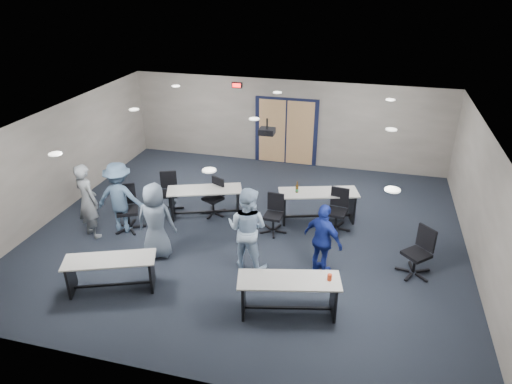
% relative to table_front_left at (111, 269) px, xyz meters
% --- Properties ---
extents(floor, '(10.00, 10.00, 0.00)m').
position_rel_table_front_left_xyz_m(floor, '(2.03, 2.80, -0.48)').
color(floor, black).
rests_on(floor, ground).
extents(back_wall, '(10.00, 0.04, 2.70)m').
position_rel_table_front_left_xyz_m(back_wall, '(2.03, 7.30, 0.87)').
color(back_wall, slate).
rests_on(back_wall, floor).
extents(front_wall, '(10.00, 0.04, 2.70)m').
position_rel_table_front_left_xyz_m(front_wall, '(2.03, -1.70, 0.87)').
color(front_wall, slate).
rests_on(front_wall, floor).
extents(left_wall, '(0.04, 9.00, 2.70)m').
position_rel_table_front_left_xyz_m(left_wall, '(-2.97, 2.80, 0.87)').
color(left_wall, slate).
rests_on(left_wall, floor).
extents(right_wall, '(0.04, 9.00, 2.70)m').
position_rel_table_front_left_xyz_m(right_wall, '(7.03, 2.80, 0.87)').
color(right_wall, slate).
rests_on(right_wall, floor).
extents(ceiling, '(10.00, 9.00, 0.04)m').
position_rel_table_front_left_xyz_m(ceiling, '(2.03, 2.80, 2.22)').
color(ceiling, white).
rests_on(ceiling, back_wall).
extents(double_door, '(2.00, 0.07, 2.20)m').
position_rel_table_front_left_xyz_m(double_door, '(2.03, 7.26, 0.57)').
color(double_door, black).
rests_on(double_door, back_wall).
extents(exit_sign, '(0.32, 0.07, 0.18)m').
position_rel_table_front_left_xyz_m(exit_sign, '(0.43, 7.24, 1.97)').
color(exit_sign, black).
rests_on(exit_sign, back_wall).
extents(ceiling_projector, '(0.35, 0.32, 0.37)m').
position_rel_table_front_left_xyz_m(ceiling_projector, '(2.33, 3.30, 1.92)').
color(ceiling_projector, black).
rests_on(ceiling_projector, ceiling).
extents(ceiling_can_lights, '(6.24, 5.74, 0.02)m').
position_rel_table_front_left_xyz_m(ceiling_can_lights, '(2.03, 3.05, 2.19)').
color(ceiling_can_lights, white).
rests_on(ceiling_can_lights, ceiling).
extents(table_front_left, '(1.83, 1.17, 0.71)m').
position_rel_table_front_left_xyz_m(table_front_left, '(0.00, 0.00, 0.00)').
color(table_front_left, '#B7B5AD').
rests_on(table_front_left, floor).
extents(table_front_right, '(1.94, 1.01, 0.87)m').
position_rel_table_front_left_xyz_m(table_front_right, '(3.49, 0.19, 0.03)').
color(table_front_right, '#B7B5AD').
rests_on(table_front_right, floor).
extents(table_back_left, '(1.96, 1.22, 0.75)m').
position_rel_table_front_left_xyz_m(table_back_left, '(0.74, 3.28, 0.03)').
color(table_back_left, '#B7B5AD').
rests_on(table_back_left, floor).
extents(table_back_right, '(2.04, 1.19, 1.08)m').
position_rel_table_front_left_xyz_m(table_back_right, '(3.53, 3.77, 0.06)').
color(table_back_right, '#B7B5AD').
rests_on(table_back_right, floor).
extents(chair_back_a, '(0.82, 0.82, 1.01)m').
position_rel_table_front_left_xyz_m(chair_back_a, '(-0.28, 3.35, 0.02)').
color(chair_back_a, black).
rests_on(chair_back_a, floor).
extents(chair_back_b, '(0.81, 0.81, 0.97)m').
position_rel_table_front_left_xyz_m(chair_back_b, '(0.91, 3.40, 0.00)').
color(chair_back_b, black).
rests_on(chair_back_b, floor).
extents(chair_back_c, '(0.63, 0.63, 0.95)m').
position_rel_table_front_left_xyz_m(chair_back_c, '(2.59, 2.91, -0.01)').
color(chair_back_c, black).
rests_on(chair_back_c, floor).
extents(chair_back_d, '(0.74, 0.74, 1.03)m').
position_rel_table_front_left_xyz_m(chair_back_d, '(4.04, 3.41, 0.03)').
color(chair_back_d, black).
rests_on(chair_back_d, floor).
extents(chair_loose_left, '(0.94, 0.94, 1.11)m').
position_rel_table_front_left_xyz_m(chair_loose_left, '(-0.83, 2.17, 0.07)').
color(chair_loose_left, black).
rests_on(chair_loose_left, floor).
extents(chair_loose_right, '(0.94, 0.94, 1.05)m').
position_rel_table_front_left_xyz_m(chair_loose_right, '(5.79, 2.01, 0.05)').
color(chair_loose_right, black).
rests_on(chair_loose_right, floor).
extents(person_gray, '(0.79, 0.68, 1.83)m').
position_rel_table_front_left_xyz_m(person_gray, '(-1.53, 1.70, 0.43)').
color(person_gray, gray).
rests_on(person_gray, floor).
extents(person_plaid, '(0.90, 0.64, 1.72)m').
position_rel_table_front_left_xyz_m(person_plaid, '(0.35, 1.33, 0.38)').
color(person_plaid, slate).
rests_on(person_plaid, floor).
extents(person_lightblue, '(0.99, 0.83, 1.83)m').
position_rel_table_front_left_xyz_m(person_lightblue, '(2.37, 1.44, 0.43)').
color(person_lightblue, '#C0DEFF').
rests_on(person_lightblue, floor).
extents(person_navy, '(0.99, 0.80, 1.58)m').
position_rel_table_front_left_xyz_m(person_navy, '(3.92, 1.60, 0.31)').
color(person_navy, navy).
rests_on(person_navy, floor).
extents(person_back, '(1.22, 0.80, 1.77)m').
position_rel_table_front_left_xyz_m(person_back, '(-0.93, 2.09, 0.40)').
color(person_back, '#476281').
rests_on(person_back, floor).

